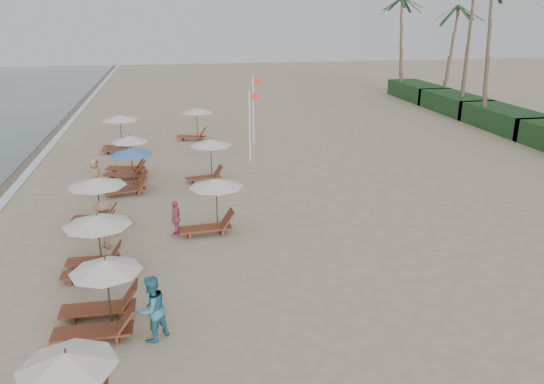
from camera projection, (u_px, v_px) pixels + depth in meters
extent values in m
plane|color=tan|center=(283.00, 306.00, 16.36)|extent=(160.00, 160.00, 0.00)
cube|color=#193D1C|center=(505.00, 119.00, 40.46)|extent=(3.20, 8.00, 1.60)
cube|color=#193D1C|center=(455.00, 103.00, 47.43)|extent=(3.20, 8.00, 1.60)
cube|color=#193D1C|center=(418.00, 91.00, 54.39)|extent=(3.20, 8.00, 1.60)
cylinder|color=brown|center=(493.00, 58.00, 39.95)|extent=(0.36, 0.36, 10.60)
cylinder|color=brown|center=(468.00, 48.00, 44.81)|extent=(0.36, 0.36, 11.40)
cylinder|color=brown|center=(446.00, 57.00, 50.19)|extent=(0.36, 0.36, 9.00)
cylinder|color=brown|center=(405.00, 49.00, 54.57)|extent=(0.36, 0.36, 9.80)
cone|color=silver|center=(66.00, 360.00, 10.70)|extent=(2.06, 2.06, 0.35)
cylinder|color=black|center=(109.00, 295.00, 14.96)|extent=(0.05, 0.05, 2.06)
cone|color=silver|center=(106.00, 266.00, 14.66)|extent=(2.03, 2.03, 0.35)
cylinder|color=black|center=(100.00, 245.00, 18.15)|extent=(0.05, 0.05, 2.06)
cone|color=silver|center=(97.00, 220.00, 17.84)|extent=(2.31, 2.31, 0.35)
cylinder|color=black|center=(99.00, 204.00, 22.04)|extent=(0.05, 0.05, 2.09)
cone|color=silver|center=(97.00, 182.00, 21.73)|extent=(2.40, 2.40, 0.35)
cylinder|color=black|center=(133.00, 171.00, 26.44)|extent=(0.05, 0.05, 2.18)
cone|color=teal|center=(131.00, 151.00, 26.12)|extent=(2.19, 2.19, 0.35)
cylinder|color=black|center=(131.00, 157.00, 28.95)|extent=(0.05, 0.05, 2.19)
cone|color=silver|center=(130.00, 139.00, 28.63)|extent=(2.03, 2.03, 0.35)
cylinder|color=black|center=(121.00, 134.00, 34.03)|extent=(0.05, 0.05, 2.31)
cone|color=silver|center=(120.00, 118.00, 33.68)|extent=(2.32, 2.32, 0.35)
cylinder|color=black|center=(217.00, 205.00, 21.75)|extent=(0.05, 0.05, 2.15)
cone|color=silver|center=(216.00, 183.00, 21.43)|extent=(2.24, 2.24, 0.35)
cylinder|color=black|center=(211.00, 160.00, 28.34)|extent=(0.05, 0.05, 2.15)
cone|color=silver|center=(211.00, 142.00, 28.03)|extent=(2.24, 2.24, 0.35)
cylinder|color=black|center=(197.00, 124.00, 37.41)|extent=(0.05, 0.05, 2.15)
cone|color=silver|center=(197.00, 110.00, 37.10)|extent=(2.24, 2.24, 0.35)
imported|color=teal|center=(152.00, 309.00, 14.44)|extent=(1.17, 1.15, 1.90)
imported|color=#9C664F|center=(106.00, 225.00, 20.11)|extent=(1.35, 1.39, 1.91)
imported|color=#B34768|center=(176.00, 218.00, 21.26)|extent=(0.61, 0.95, 1.50)
imported|color=#A6835A|center=(95.00, 175.00, 26.56)|extent=(0.84, 0.97, 1.68)
cylinder|color=silver|center=(250.00, 127.00, 31.38)|extent=(0.08, 0.08, 4.29)
cube|color=red|center=(254.00, 97.00, 30.87)|extent=(0.55, 0.02, 0.40)
cylinder|color=silver|center=(253.00, 110.00, 35.71)|extent=(0.08, 0.08, 4.61)
cube|color=red|center=(257.00, 81.00, 35.14)|extent=(0.55, 0.02, 0.40)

